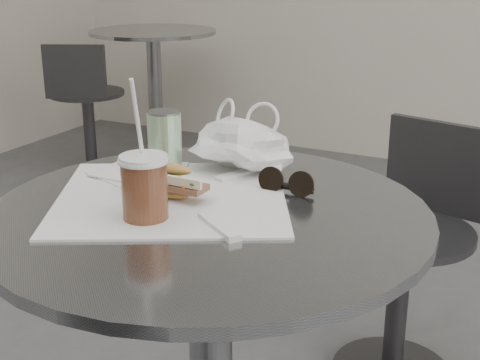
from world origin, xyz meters
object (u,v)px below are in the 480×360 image
at_px(bg_table, 155,80).
at_px(chair_far, 406,270).
at_px(banh_mi, 168,181).
at_px(bg_chair, 87,119).
at_px(drink_can, 165,143).
at_px(iced_coffee, 145,187).
at_px(sunglasses, 286,184).
at_px(cafe_table, 211,348).

xyz_separation_m(bg_table, chair_far, (1.78, -1.43, -0.14)).
bearing_deg(banh_mi, bg_chair, 134.45).
bearing_deg(bg_chair, drink_can, -70.42).
distance_m(iced_coffee, drink_can, 0.24).
bearing_deg(bg_table, sunglasses, -50.79).
bearing_deg(chair_far, sunglasses, 95.03).
xyz_separation_m(bg_table, bg_chair, (-0.11, -0.48, -0.14)).
height_order(cafe_table, sunglasses, sunglasses).
height_order(chair_far, sunglasses, sunglasses).
xyz_separation_m(cafe_table, iced_coffee, (-0.07, -0.09, 0.33)).
distance_m(cafe_table, iced_coffee, 0.35).
bearing_deg(drink_can, cafe_table, -37.31).
height_order(banh_mi, iced_coffee, iced_coffee).
relative_size(cafe_table, banh_mi, 4.07).
distance_m(cafe_table, sunglasses, 0.33).
xyz_separation_m(banh_mi, iced_coffee, (0.02, -0.10, 0.02)).
height_order(bg_table, sunglasses, sunglasses).
height_order(bg_chair, iced_coffee, iced_coffee).
relative_size(iced_coffee, drink_can, 1.88).
height_order(sunglasses, drink_can, drink_can).
relative_size(banh_mi, sunglasses, 1.75).
xyz_separation_m(cafe_table, sunglasses, (0.09, 0.13, 0.29)).
relative_size(bg_table, banh_mi, 3.96).
relative_size(chair_far, drink_can, 5.69).
bearing_deg(sunglasses, chair_far, 80.50).
xyz_separation_m(iced_coffee, drink_can, (-0.10, 0.22, 0.01)).
bearing_deg(iced_coffee, sunglasses, 54.88).
relative_size(bg_table, bg_chair, 1.01).
distance_m(cafe_table, bg_chair, 2.43).
bearing_deg(drink_can, bg_table, 124.63).
height_order(bg_chair, drink_can, drink_can).
bearing_deg(chair_far, bg_table, -25.02).
distance_m(cafe_table, bg_table, 2.72).
bearing_deg(sunglasses, cafe_table, -124.59).
bearing_deg(banh_mi, bg_table, 125.64).
height_order(cafe_table, banh_mi, banh_mi).
bearing_deg(bg_table, cafe_table, -53.97).
distance_m(bg_table, banh_mi, 2.68).
xyz_separation_m(bg_chair, banh_mi, (1.62, -1.71, 0.45)).
xyz_separation_m(banh_mi, sunglasses, (0.18, 0.12, -0.02)).
xyz_separation_m(chair_far, drink_can, (-0.35, -0.64, 0.48)).
bearing_deg(cafe_table, bg_chair, 134.77).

